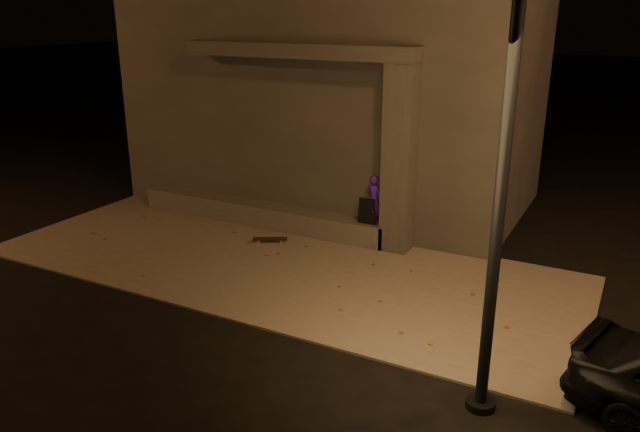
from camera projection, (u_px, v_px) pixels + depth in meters
The scene contains 10 objects.
ground at pixel (211, 308), 10.00m from camera, with size 120.00×120.00×0.00m, color black.
sidewalk at pixel (277, 264), 11.67m from camera, with size 11.00×4.40×0.04m, color #6A635D.
building at pixel (337, 93), 15.04m from camera, with size 9.00×5.10×5.22m.
ledge at pixel (260, 214), 13.72m from camera, with size 6.00×0.55×0.45m, color #52504A.
column at pixel (400, 160), 11.79m from camera, with size 0.55×0.55×3.60m, color #3D3A38.
canopy at pixel (299, 50), 12.19m from camera, with size 5.00×0.70×0.28m, color #3D3A38.
skateboarder at pixel (374, 199), 12.29m from camera, with size 0.36×0.24×0.98m, color #3D1AAC.
backpack at pixel (369, 214), 12.43m from camera, with size 0.38×0.25×0.52m.
skateboard at pixel (270, 239), 12.68m from camera, with size 0.69×0.49×0.08m.
street_lamp_0 at pixel (517, 27), 6.13m from camera, with size 0.36×0.36×7.82m.
Camera 1 is at (5.76, -7.12, 4.62)m, focal length 35.00 mm.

